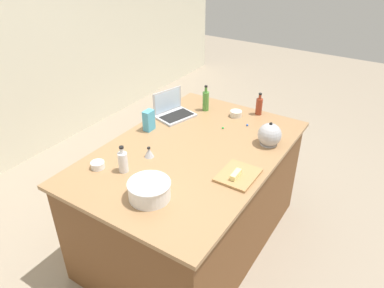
{
  "coord_description": "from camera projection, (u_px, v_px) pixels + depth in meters",
  "views": [
    {
      "loc": [
        -1.92,
        -1.23,
        2.32
      ],
      "look_at": [
        0.0,
        0.0,
        0.95
      ],
      "focal_mm": 33.8,
      "sensor_mm": 36.0,
      "label": 1
    }
  ],
  "objects": [
    {
      "name": "ground_plane",
      "position": [
        192.0,
        237.0,
        3.14
      ],
      "size": [
        12.0,
        12.0,
        0.0
      ],
      "primitive_type": "plane",
      "color": "gray"
    },
    {
      "name": "island_counter",
      "position": [
        192.0,
        197.0,
        2.91
      ],
      "size": [
        1.8,
        1.2,
        0.9
      ],
      "color": "brown",
      "rests_on": "ground"
    },
    {
      "name": "laptop",
      "position": [
        173.0,
        111.0,
        3.14
      ],
      "size": [
        0.36,
        0.3,
        0.22
      ],
      "color": "#B7B7BC",
      "rests_on": "island_counter"
    },
    {
      "name": "mixing_bowl_large",
      "position": [
        149.0,
        190.0,
        2.18
      ],
      "size": [
        0.27,
        0.27,
        0.12
      ],
      "color": "white",
      "rests_on": "island_counter"
    },
    {
      "name": "bottle_olive",
      "position": [
        206.0,
        100.0,
        3.22
      ],
      "size": [
        0.06,
        0.06,
        0.23
      ],
      "color": "#4C8C38",
      "rests_on": "island_counter"
    },
    {
      "name": "bottle_vinegar",
      "position": [
        123.0,
        161.0,
        2.41
      ],
      "size": [
        0.07,
        0.07,
        0.19
      ],
      "color": "white",
      "rests_on": "island_counter"
    },
    {
      "name": "bottle_soy",
      "position": [
        259.0,
        106.0,
        3.15
      ],
      "size": [
        0.06,
        0.06,
        0.2
      ],
      "color": "maroon",
      "rests_on": "island_counter"
    },
    {
      "name": "kettle",
      "position": [
        270.0,
        135.0,
        2.71
      ],
      "size": [
        0.21,
        0.18,
        0.2
      ],
      "color": "#ADADB2",
      "rests_on": "island_counter"
    },
    {
      "name": "cutting_board",
      "position": [
        238.0,
        175.0,
        2.39
      ],
      "size": [
        0.29,
        0.23,
        0.02
      ],
      "primitive_type": "cube",
      "color": "#AD7F4C",
      "rests_on": "island_counter"
    },
    {
      "name": "butter_stick_left",
      "position": [
        236.0,
        175.0,
        2.35
      ],
      "size": [
        0.11,
        0.04,
        0.04
      ],
      "primitive_type": "cube",
      "rotation": [
        0.0,
        0.0,
        0.04
      ],
      "color": "#F4E58C",
      "rests_on": "cutting_board"
    },
    {
      "name": "ramekin_small",
      "position": [
        236.0,
        114.0,
        3.14
      ],
      "size": [
        0.1,
        0.1,
        0.05
      ],
      "primitive_type": "cylinder",
      "color": "beige",
      "rests_on": "island_counter"
    },
    {
      "name": "ramekin_medium",
      "position": [
        98.0,
        165.0,
        2.47
      ],
      "size": [
        0.09,
        0.09,
        0.05
      ],
      "primitive_type": "cylinder",
      "color": "white",
      "rests_on": "island_counter"
    },
    {
      "name": "kitchen_timer",
      "position": [
        149.0,
        152.0,
        2.58
      ],
      "size": [
        0.07,
        0.07,
        0.08
      ],
      "color": "#B2B2B7",
      "rests_on": "island_counter"
    },
    {
      "name": "candy_bag",
      "position": [
        149.0,
        120.0,
        2.9
      ],
      "size": [
        0.09,
        0.06,
        0.17
      ],
      "primitive_type": "cube",
      "color": "#4CA5CC",
      "rests_on": "island_counter"
    },
    {
      "name": "candy_0",
      "position": [
        247.0,
        125.0,
        3.0
      ],
      "size": [
        0.02,
        0.02,
        0.02
      ],
      "primitive_type": "sphere",
      "color": "blue",
      "rests_on": "island_counter"
    },
    {
      "name": "candy_1",
      "position": [
        280.0,
        132.0,
        2.9
      ],
      "size": [
        0.02,
        0.02,
        0.02
      ],
      "primitive_type": "sphere",
      "color": "blue",
      "rests_on": "island_counter"
    },
    {
      "name": "candy_2",
      "position": [
        140.0,
        187.0,
        2.28
      ],
      "size": [
        0.01,
        0.01,
        0.01
      ],
      "primitive_type": "sphere",
      "color": "blue",
      "rests_on": "island_counter"
    },
    {
      "name": "candy_3",
      "position": [
        147.0,
        130.0,
        2.93
      ],
      "size": [
        0.02,
        0.02,
        0.02
      ],
      "primitive_type": "sphere",
      "color": "red",
      "rests_on": "island_counter"
    },
    {
      "name": "candy_4",
      "position": [
        223.0,
        128.0,
        2.96
      ],
      "size": [
        0.02,
        0.02,
        0.02
      ],
      "primitive_type": "sphere",
      "color": "green",
      "rests_on": "island_counter"
    }
  ]
}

